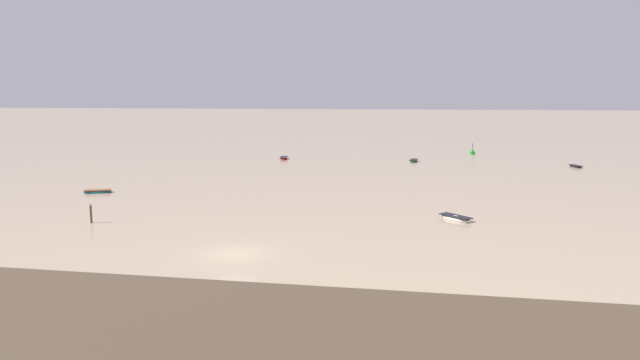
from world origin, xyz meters
TOP-DOWN VIEW (x-y plane):
  - ground_plane at (0.00, 0.00)m, footprint 800.00×800.00m
  - rowboat_moored_0 at (-23.62, 20.74)m, footprint 3.38×2.14m
  - rowboat_moored_2 at (37.89, 54.12)m, footprint 1.81×3.03m
  - rowboat_moored_3 at (-10.02, 56.90)m, footprint 1.84×3.79m
  - rowboat_moored_4 at (12.70, 57.18)m, footprint 1.56×3.43m
  - rowboat_moored_6 at (16.41, 13.54)m, footprint 3.23×3.18m
  - channel_buoy at (23.80, 70.76)m, footprint 0.90×0.90m
  - mooring_post_near at (-15.62, 6.84)m, footprint 0.22×0.22m

SIDE VIEW (x-z plane):
  - ground_plane at x=0.00m, z-range 0.00..0.00m
  - rowboat_moored_2 at x=37.89m, z-range -0.10..0.35m
  - rowboat_moored_0 at x=-23.62m, z-range -0.12..0.39m
  - rowboat_moored_4 at x=12.70m, z-range -0.12..0.40m
  - rowboat_moored_6 at x=16.41m, z-range -0.12..0.41m
  - rowboat_moored_3 at x=-10.02m, z-range -0.13..0.44m
  - channel_buoy at x=23.80m, z-range -0.69..1.61m
  - mooring_post_near at x=-15.62m, z-range -0.14..1.76m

